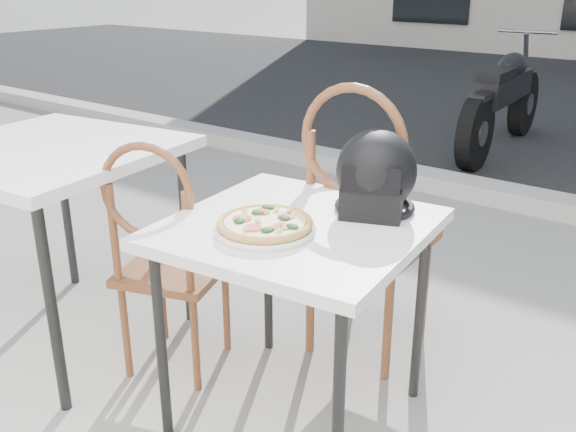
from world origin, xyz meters
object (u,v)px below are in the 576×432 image
Objects in this scene: cafe_chair_main at (363,211)px; motorcycle at (504,101)px; pizza at (265,223)px; cafe_table_side at (48,165)px; cafe_chair_side at (164,249)px; plate at (265,229)px; helmet at (376,176)px; cafe_table_main at (297,242)px.

motorcycle is at bearing -82.05° from cafe_chair_main.
pizza is at bearing 86.95° from cafe_chair_main.
cafe_chair_side reaches higher than cafe_table_side.
motorcycle reaches higher than plate.
cafe_table_side is at bearing -98.76° from motorcycle.
cafe_chair_main is at bearing 30.78° from cafe_table_side.
helmet is 0.37× the size of cafe_chair_side.
cafe_chair_side is at bearing -176.20° from helmet.
pizza is 0.57m from cafe_chair_side.
helmet is 0.37m from cafe_chair_main.
pizza is at bearing 2.38° from cafe_table_side.
cafe_chair_main is at bearing -152.46° from cafe_chair_side.
helmet is at bearing 60.22° from cafe_table_main.
cafe_table_main is 0.43× the size of motorcycle.
helmet reaches higher than cafe_table_main.
helmet reaches higher than cafe_table_side.
pizza is 4.16m from motorcycle.
plate is 1.07m from cafe_table_side.
cafe_chair_main is at bearing 90.31° from plate.
motorcycle is (-0.70, 3.49, -0.19)m from cafe_chair_main.
cafe_table_main is at bearing -83.18° from motorcycle.
pizza is 0.61m from cafe_chair_main.
cafe_chair_side reaches higher than pizza.
cafe_chair_side reaches higher than plate.
cafe_chair_main is (-0.00, 0.59, -0.12)m from plate.
cafe_chair_main reaches higher than pizza.
cafe_chair_main is (-0.17, 0.23, -0.23)m from helmet.
plate is at bearing 86.94° from cafe_chair_main.
cafe_chair_side is (-0.52, 0.03, -0.24)m from pizza.
cafe_chair_side is (0.55, 0.08, -0.24)m from cafe_table_side.
cafe_chair_main is at bearing 105.67° from helmet.
helmet reaches higher than motorcycle.
plate reaches higher than cafe_table_main.
motorcycle is (-0.87, 3.72, -0.42)m from helmet.
pizza is 0.41m from helmet.
cafe_chair_side is at bearing 8.16° from cafe_table_side.
helmet is 3.84m from motorcycle.
cafe_table_main is 0.34m from helmet.
cafe_chair_main is 0.76m from cafe_chair_side.
plate is 0.41× the size of cafe_table_side.
motorcycle is at bearing 100.50° from cafe_table_main.
helmet reaches higher than plate.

